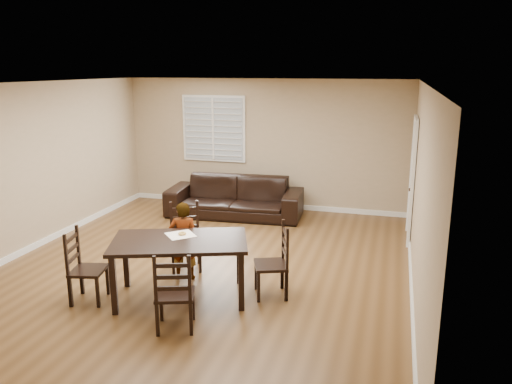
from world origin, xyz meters
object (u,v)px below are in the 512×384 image
dining_table (180,246)px  donut (182,233)px  chair_near (185,238)px  child (184,241)px  chair_left (79,269)px  sofa (235,197)px  chair_right (280,263)px  chair_far (174,297)px

dining_table → donut: (-0.04, 0.19, 0.11)m
chair_near → child: size_ratio=0.88×
chair_left → sofa: (0.73, 4.12, -0.04)m
chair_near → sofa: (-0.11, 2.70, -0.06)m
child → donut: 0.50m
dining_table → chair_right: bearing=0.1°
chair_far → child: (-0.50, 1.42, 0.13)m
sofa → child: bearing=-88.9°
chair_right → child: bearing=-116.8°
donut → sofa: (-0.44, 3.52, -0.43)m
chair_left → sofa: chair_left is taller
chair_far → child: child is taller
chair_far → child: size_ratio=0.85×
dining_table → sofa: size_ratio=0.72×
chair_near → chair_left: size_ratio=1.04×
dining_table → donut: size_ratio=18.21×
dining_table → chair_left: bearing=179.4°
chair_near → chair_right: 1.68m
chair_far → donut: bearing=-90.6°
chair_near → sofa: chair_near is taller
dining_table → donut: 0.22m
chair_right → donut: 1.33m
chair_far → chair_left: (-1.51, 0.42, -0.00)m
chair_far → donut: 1.15m
chair_near → sofa: bearing=66.0°
chair_near → chair_right: chair_near is taller
dining_table → chair_left: chair_left is taller
chair_near → sofa: size_ratio=0.37×
chair_left → sofa: size_ratio=0.36×
chair_near → chair_left: (-0.84, -1.42, -0.02)m
chair_far → sofa: 4.61m
chair_near → chair_left: bearing=-146.8°
chair_far → donut: size_ratio=9.06×
chair_right → chair_near: bearing=-130.8°
chair_near → chair_right: (1.58, -0.57, -0.01)m
chair_right → dining_table: bearing=-91.2°
child → chair_near: bearing=-86.1°
child → sofa: bearing=-102.5°
chair_right → donut: chair_right is taller
chair_left → sofa: bearing=-23.3°
chair_near → chair_far: 1.96m
chair_far → chair_left: size_ratio=1.00×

